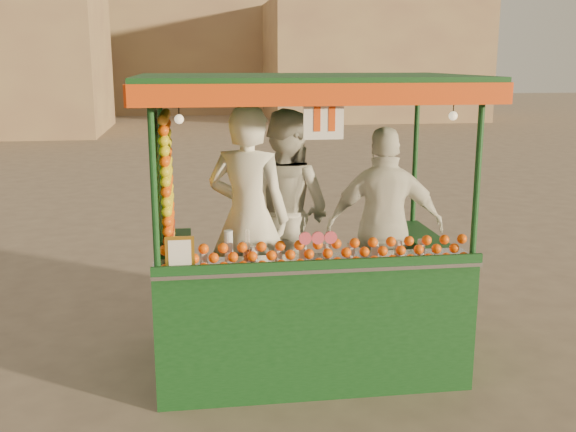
{
  "coord_description": "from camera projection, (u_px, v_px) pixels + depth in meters",
  "views": [
    {
      "loc": [
        -0.91,
        -5.61,
        2.55
      ],
      "look_at": [
        -0.13,
        -0.16,
        1.27
      ],
      "focal_mm": 42.0,
      "sensor_mm": 36.0,
      "label": 1
    }
  ],
  "objects": [
    {
      "name": "juice_cart",
      "position": [
        298.0,
        277.0,
        5.58
      ],
      "size": [
        2.68,
        1.74,
        2.44
      ],
      "color": "#0F3714",
      "rests_on": "ground"
    },
    {
      "name": "vendor_right",
      "position": [
        385.0,
        227.0,
        5.8
      ],
      "size": [
        1.06,
        0.55,
        1.73
      ],
      "rotation": [
        0.0,
        0.0,
        3.02
      ],
      "color": "white",
      "rests_on": "ground"
    },
    {
      "name": "vendor_middle",
      "position": [
        287.0,
        211.0,
        6.13
      ],
      "size": [
        1.11,
        1.14,
        1.85
      ],
      "rotation": [
        0.0,
        0.0,
        2.25
      ],
      "color": "beige",
      "rests_on": "ground"
    },
    {
      "name": "building_right",
      "position": [
        370.0,
        61.0,
        29.65
      ],
      "size": [
        9.0,
        6.0,
        5.0
      ],
      "primitive_type": "cube",
      "color": "#A2895C",
      "rests_on": "ground"
    },
    {
      "name": "building_center",
      "position": [
        167.0,
        41.0,
        33.97
      ],
      "size": [
        14.0,
        7.0,
        7.0
      ],
      "primitive_type": "cube",
      "color": "#A2895C",
      "rests_on": "ground"
    },
    {
      "name": "ground",
      "position": [
        300.0,
        348.0,
        6.11
      ],
      "size": [
        90.0,
        90.0,
        0.0
      ],
      "primitive_type": "plane",
      "color": "#6C5B4D",
      "rests_on": "ground"
    },
    {
      "name": "vendor_left",
      "position": [
        249.0,
        218.0,
        5.7
      ],
      "size": [
        0.82,
        0.69,
        1.92
      ],
      "rotation": [
        0.0,
        0.0,
        2.75
      ],
      "color": "white",
      "rests_on": "ground"
    }
  ]
}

